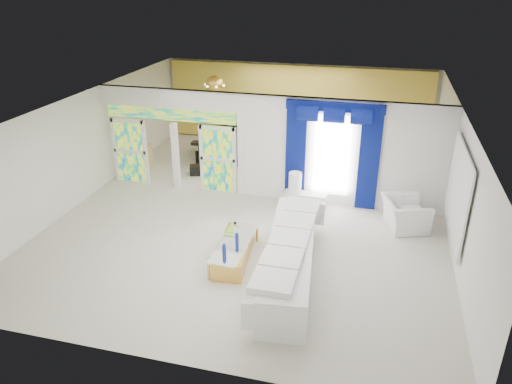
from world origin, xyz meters
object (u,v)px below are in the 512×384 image
(armchair, at_px, (405,214))
(console_table, at_px, (305,200))
(coffee_table, at_px, (234,251))
(white_sofa, at_px, (290,258))
(grand_piano, at_px, (219,145))

(armchair, bearing_deg, console_table, 60.60)
(console_table, height_order, armchair, armchair)
(coffee_table, distance_m, console_table, 3.36)
(white_sofa, relative_size, grand_piano, 2.35)
(white_sofa, bearing_deg, grand_piano, 113.74)
(white_sofa, bearing_deg, console_table, 87.73)
(white_sofa, height_order, console_table, white_sofa)
(armchair, bearing_deg, white_sofa, 122.87)
(coffee_table, bearing_deg, grand_piano, 111.32)
(console_table, bearing_deg, white_sofa, -86.02)
(coffee_table, height_order, console_table, coffee_table)
(console_table, height_order, grand_piano, grand_piano)
(coffee_table, height_order, grand_piano, grand_piano)
(coffee_table, relative_size, grand_piano, 1.04)
(white_sofa, relative_size, armchair, 3.70)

